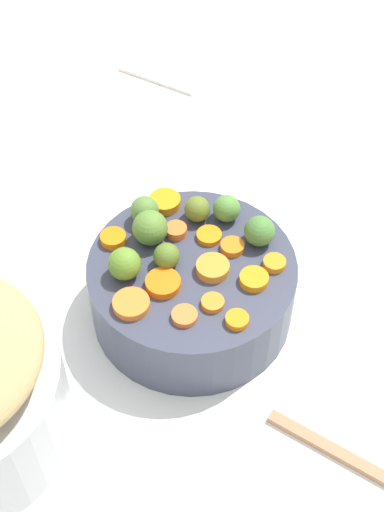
% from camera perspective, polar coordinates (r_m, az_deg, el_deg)
% --- Properties ---
extents(tabletop, '(2.40, 2.40, 0.02)m').
position_cam_1_polar(tabletop, '(0.87, 2.19, -4.77)').
color(tabletop, white).
rests_on(tabletop, ground).
extents(serving_bowl_carrots, '(0.24, 0.24, 0.08)m').
position_cam_1_polar(serving_bowl_carrots, '(0.83, 0.00, -2.37)').
color(serving_bowl_carrots, '#393E50').
rests_on(serving_bowl_carrots, tabletop).
extents(carrot_slice_0, '(0.04, 0.04, 0.01)m').
position_cam_1_polar(carrot_slice_0, '(0.85, -2.19, 4.36)').
color(carrot_slice_0, orange).
rests_on(carrot_slice_0, serving_bowl_carrots).
extents(carrot_slice_1, '(0.04, 0.04, 0.01)m').
position_cam_1_polar(carrot_slice_1, '(0.82, -6.33, 1.42)').
color(carrot_slice_1, orange).
rests_on(carrot_slice_1, serving_bowl_carrots).
extents(carrot_slice_2, '(0.05, 0.05, 0.01)m').
position_cam_1_polar(carrot_slice_2, '(0.78, 1.67, -0.96)').
color(carrot_slice_2, orange).
rests_on(carrot_slice_2, serving_bowl_carrots).
extents(carrot_slice_3, '(0.04, 0.04, 0.01)m').
position_cam_1_polar(carrot_slice_3, '(0.78, 4.99, -1.86)').
color(carrot_slice_3, orange).
rests_on(carrot_slice_3, serving_bowl_carrots).
extents(carrot_slice_4, '(0.03, 0.03, 0.01)m').
position_cam_1_polar(carrot_slice_4, '(0.80, 6.61, -0.41)').
color(carrot_slice_4, orange).
rests_on(carrot_slice_4, serving_bowl_carrots).
extents(carrot_slice_5, '(0.04, 0.04, 0.01)m').
position_cam_1_polar(carrot_slice_5, '(0.75, -0.61, -4.81)').
color(carrot_slice_5, orange).
rests_on(carrot_slice_5, serving_bowl_carrots).
extents(carrot_slice_6, '(0.03, 0.03, 0.01)m').
position_cam_1_polar(carrot_slice_6, '(0.74, 3.63, -5.12)').
color(carrot_slice_6, orange).
rests_on(carrot_slice_6, serving_bowl_carrots).
extents(carrot_slice_7, '(0.03, 0.03, 0.01)m').
position_cam_1_polar(carrot_slice_7, '(0.76, 1.67, -3.76)').
color(carrot_slice_7, orange).
rests_on(carrot_slice_7, serving_bowl_carrots).
extents(carrot_slice_8, '(0.05, 0.05, 0.01)m').
position_cam_1_polar(carrot_slice_8, '(0.77, -2.34, -2.20)').
color(carrot_slice_8, orange).
rests_on(carrot_slice_8, serving_bowl_carrots).
extents(carrot_slice_9, '(0.06, 0.06, 0.01)m').
position_cam_1_polar(carrot_slice_9, '(0.76, -4.89, -3.85)').
color(carrot_slice_9, orange).
rests_on(carrot_slice_9, serving_bowl_carrots).
extents(carrot_slice_10, '(0.04, 0.04, 0.01)m').
position_cam_1_polar(carrot_slice_10, '(0.82, 1.38, 1.64)').
color(carrot_slice_10, orange).
rests_on(carrot_slice_10, serving_bowl_carrots).
extents(carrot_slice_11, '(0.04, 0.04, 0.01)m').
position_cam_1_polar(carrot_slice_11, '(0.81, 3.26, 0.75)').
color(carrot_slice_11, orange).
rests_on(carrot_slice_11, serving_bowl_carrots).
extents(carrot_slice_12, '(0.03, 0.03, 0.01)m').
position_cam_1_polar(carrot_slice_12, '(0.82, -1.28, 2.06)').
color(carrot_slice_12, orange).
rests_on(carrot_slice_12, serving_bowl_carrots).
extents(brussels_sprout_0, '(0.03, 0.03, 0.03)m').
position_cam_1_polar(brussels_sprout_0, '(0.79, -2.04, 0.27)').
color(brussels_sprout_0, '#537125').
rests_on(brussels_sprout_0, serving_bowl_carrots).
extents(brussels_sprout_1, '(0.04, 0.04, 0.04)m').
position_cam_1_polar(brussels_sprout_1, '(0.81, 5.43, 2.00)').
color(brussels_sprout_1, '#467B35').
rests_on(brussels_sprout_1, serving_bowl_carrots).
extents(brussels_sprout_2, '(0.03, 0.03, 0.03)m').
position_cam_1_polar(brussels_sprout_2, '(0.83, 2.79, 3.83)').
color(brussels_sprout_2, '#518636').
rests_on(brussels_sprout_2, serving_bowl_carrots).
extents(brussels_sprout_3, '(0.03, 0.03, 0.03)m').
position_cam_1_polar(brussels_sprout_3, '(0.83, 0.42, 3.78)').
color(brussels_sprout_3, '#5E6F24').
rests_on(brussels_sprout_3, serving_bowl_carrots).
extents(brussels_sprout_4, '(0.03, 0.03, 0.03)m').
position_cam_1_polar(brussels_sprout_4, '(0.83, -3.82, 3.67)').
color(brussels_sprout_4, '#527E35').
rests_on(brussels_sprout_4, serving_bowl_carrots).
extents(brussels_sprout_5, '(0.04, 0.04, 0.04)m').
position_cam_1_polar(brussels_sprout_5, '(0.80, -3.38, 2.27)').
color(brussels_sprout_5, '#568133').
rests_on(brussels_sprout_5, serving_bowl_carrots).
extents(brussels_sprout_6, '(0.04, 0.04, 0.04)m').
position_cam_1_polar(brussels_sprout_6, '(0.77, -5.43, -0.63)').
color(brussels_sprout_6, '#5B8828').
rests_on(brussels_sprout_6, serving_bowl_carrots).
extents(dish_towel, '(0.17, 0.18, 0.01)m').
position_cam_1_polar(dish_towel, '(1.23, -1.49, 15.19)').
color(dish_towel, silver).
rests_on(dish_towel, tabletop).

